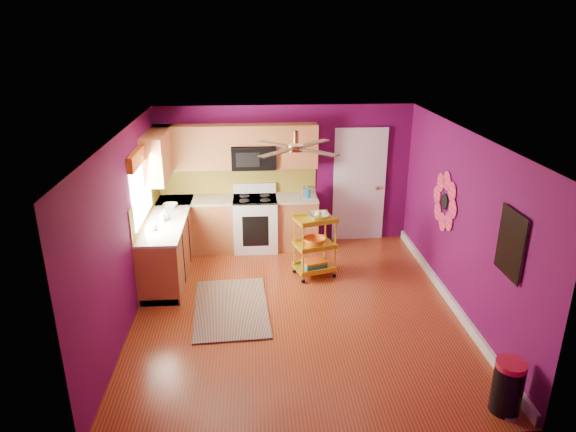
{
  "coord_description": "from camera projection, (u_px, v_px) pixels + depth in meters",
  "views": [
    {
      "loc": [
        -0.56,
        -6.34,
        3.79
      ],
      "look_at": [
        -0.09,
        0.4,
        1.26
      ],
      "focal_mm": 32.0,
      "sensor_mm": 36.0,
      "label": 1
    }
  ],
  "objects": [
    {
      "name": "shag_rug",
      "position": [
        231.0,
        308.0,
        7.29
      ],
      "size": [
        1.12,
        1.73,
        0.02
      ],
      "primitive_type": "cube",
      "rotation": [
        0.0,
        0.0,
        0.06
      ],
      "color": "black",
      "rests_on": "ground"
    },
    {
      "name": "room_envelope",
      "position": [
        299.0,
        200.0,
        6.72
      ],
      "size": [
        4.54,
        5.04,
        2.52
      ],
      "color": "#5A0A47",
      "rests_on": "ground"
    },
    {
      "name": "left_window",
      "position": [
        140.0,
        174.0,
        7.52
      ],
      "size": [
        0.08,
        1.35,
        1.08
      ],
      "color": "white",
      "rests_on": "ground"
    },
    {
      "name": "trash_can",
      "position": [
        508.0,
        387.0,
        5.27
      ],
      "size": [
        0.41,
        0.41,
        0.59
      ],
      "color": "black",
      "rests_on": "ground"
    },
    {
      "name": "ceiling_fan",
      "position": [
        296.0,
        147.0,
        6.67
      ],
      "size": [
        1.01,
        1.01,
        0.26
      ],
      "color": "#BF8C3F",
      "rests_on": "ground"
    },
    {
      "name": "rolling_cart",
      "position": [
        315.0,
        243.0,
        8.07
      ],
      "size": [
        0.7,
        0.59,
        1.09
      ],
      "color": "gold",
      "rests_on": "ground"
    },
    {
      "name": "soap_bottle_b",
      "position": [
        165.0,
        215.0,
        7.94
      ],
      "size": [
        0.13,
        0.13,
        0.17
      ],
      "primitive_type": "imported",
      "color": "white",
      "rests_on": "lower_cabinets"
    },
    {
      "name": "upper_cabinetry",
      "position": [
        212.0,
        151.0,
        8.61
      ],
      "size": [
        2.8,
        2.3,
        1.26
      ],
      "color": "#9B552A",
      "rests_on": "ground"
    },
    {
      "name": "teal_kettle",
      "position": [
        307.0,
        192.0,
        8.99
      ],
      "size": [
        0.18,
        0.18,
        0.21
      ],
      "color": "#14709A",
      "rests_on": "lower_cabinets"
    },
    {
      "name": "right_wall_art",
      "position": [
        471.0,
        218.0,
        6.61
      ],
      "size": [
        0.04,
        2.74,
        1.04
      ],
      "color": "black",
      "rests_on": "ground"
    },
    {
      "name": "panel_door",
      "position": [
        359.0,
        186.0,
        9.32
      ],
      "size": [
        0.95,
        0.11,
        2.15
      ],
      "color": "white",
      "rests_on": "ground"
    },
    {
      "name": "toaster",
      "position": [
        309.0,
        192.0,
        8.98
      ],
      "size": [
        0.22,
        0.15,
        0.18
      ],
      "primitive_type": "cube",
      "color": "beige",
      "rests_on": "lower_cabinets"
    },
    {
      "name": "soap_bottle_a",
      "position": [
        162.0,
        217.0,
        7.86
      ],
      "size": [
        0.08,
        0.08,
        0.17
      ],
      "primitive_type": "imported",
      "color": "#EA3F72",
      "rests_on": "lower_cabinets"
    },
    {
      "name": "lower_cabinets",
      "position": [
        209.0,
        234.0,
        8.75
      ],
      "size": [
        2.81,
        2.31,
        0.94
      ],
      "color": "#9B552A",
      "rests_on": "ground"
    },
    {
      "name": "counter_dish",
      "position": [
        170.0,
        206.0,
        8.51
      ],
      "size": [
        0.24,
        0.24,
        0.06
      ],
      "primitive_type": "imported",
      "color": "white",
      "rests_on": "lower_cabinets"
    },
    {
      "name": "electric_range",
      "position": [
        255.0,
        223.0,
        9.11
      ],
      "size": [
        0.76,
        0.66,
        1.13
      ],
      "color": "white",
      "rests_on": "ground"
    },
    {
      "name": "counter_cup",
      "position": [
        153.0,
        227.0,
        7.54
      ],
      "size": [
        0.13,
        0.13,
        0.1
      ],
      "primitive_type": "imported",
      "color": "white",
      "rests_on": "lower_cabinets"
    },
    {
      "name": "ground",
      "position": [
        296.0,
        308.0,
        7.29
      ],
      "size": [
        5.0,
        5.0,
        0.0
      ],
      "primitive_type": "plane",
      "color": "maroon",
      "rests_on": "ground"
    }
  ]
}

